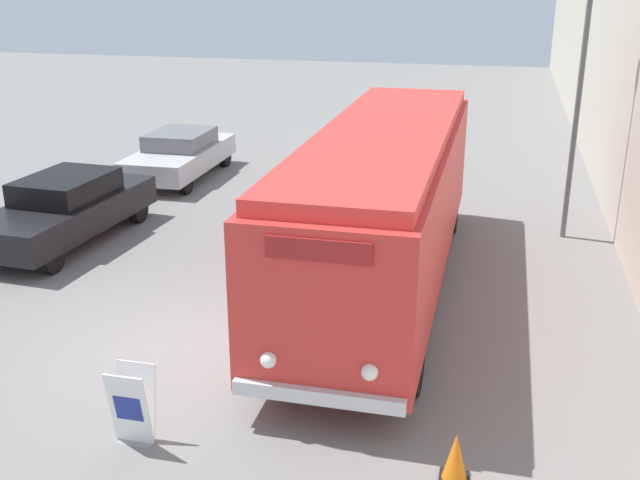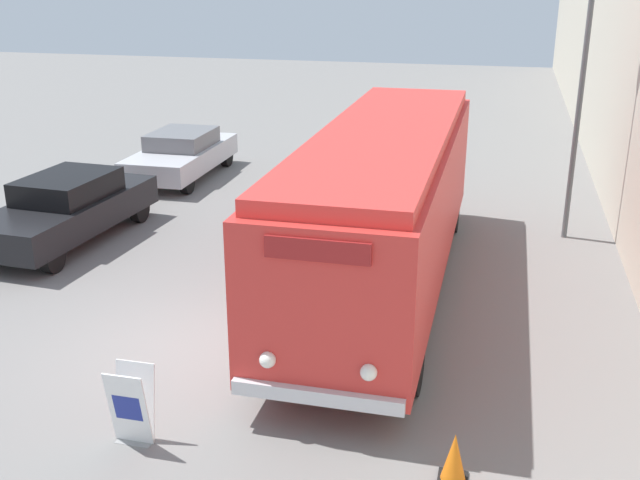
{
  "view_description": "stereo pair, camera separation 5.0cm",
  "coord_description": "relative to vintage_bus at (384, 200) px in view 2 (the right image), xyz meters",
  "views": [
    {
      "loc": [
        4.79,
        -9.97,
        5.78
      ],
      "look_at": [
        2.18,
        0.7,
        1.81
      ],
      "focal_mm": 42.0,
      "sensor_mm": 36.0,
      "label": 1
    },
    {
      "loc": [
        4.83,
        -9.96,
        5.78
      ],
      "look_at": [
        2.18,
        0.7,
        1.81
      ],
      "focal_mm": 42.0,
      "sensor_mm": 36.0,
      "label": 2
    }
  ],
  "objects": [
    {
      "name": "ground_plane",
      "position": [
        -2.78,
        -3.22,
        -1.77
      ],
      "size": [
        80.0,
        80.0,
        0.0
      ],
      "primitive_type": "plane",
      "color": "slate"
    },
    {
      "name": "building_wall_right",
      "position": [
        4.84,
        6.78,
        1.73
      ],
      "size": [
        0.3,
        60.0,
        7.0
      ],
      "color": "beige",
      "rests_on": "ground_plane"
    },
    {
      "name": "vintage_bus",
      "position": [
        0.0,
        0.0,
        0.0
      ],
      "size": [
        2.41,
        10.23,
        3.11
      ],
      "color": "black",
      "rests_on": "ground_plane"
    },
    {
      "name": "sign_board",
      "position": [
        -2.29,
        -5.73,
        -1.25
      ],
      "size": [
        0.54,
        0.4,
        1.07
      ],
      "color": "gray",
      "rests_on": "ground_plane"
    },
    {
      "name": "streetlamp",
      "position": [
        3.59,
        3.9,
        2.12
      ],
      "size": [
        0.36,
        0.36,
        5.93
      ],
      "color": "#595E60",
      "rests_on": "ground_plane"
    },
    {
      "name": "parked_car_near",
      "position": [
        -7.28,
        0.93,
        -0.99
      ],
      "size": [
        2.15,
        4.9,
        1.51
      ],
      "rotation": [
        0.0,
        0.0,
        -0.06
      ],
      "color": "black",
      "rests_on": "ground_plane"
    },
    {
      "name": "parked_car_mid",
      "position": [
        -7.08,
        6.69,
        -1.07
      ],
      "size": [
        1.93,
        4.56,
        1.36
      ],
      "rotation": [
        0.0,
        0.0,
        0.01
      ],
      "color": "black",
      "rests_on": "ground_plane"
    },
    {
      "name": "traffic_cone",
      "position": [
        1.8,
        -5.54,
        -1.45
      ],
      "size": [
        0.36,
        0.36,
        0.65
      ],
      "color": "black",
      "rests_on": "ground_plane"
    }
  ]
}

